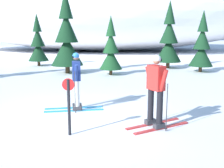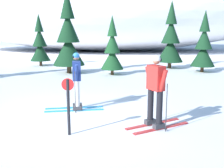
{
  "view_description": "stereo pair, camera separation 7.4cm",
  "coord_description": "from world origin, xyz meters",
  "views": [
    {
      "loc": [
        1.24,
        -7.13,
        2.38
      ],
      "look_at": [
        1.06,
        -0.05,
        0.95
      ],
      "focal_mm": 42.61,
      "sensor_mm": 36.0,
      "label": 1
    },
    {
      "loc": [
        1.31,
        -7.13,
        2.38
      ],
      "look_at": [
        1.06,
        -0.05,
        0.95
      ],
      "focal_mm": 42.61,
      "sensor_mm": 36.0,
      "label": 2
    }
  ],
  "objects": [
    {
      "name": "skier_navy_jacket",
      "position": [
        -0.04,
        0.67,
        0.9
      ],
      "size": [
        1.81,
        0.77,
        1.74
      ],
      "color": "#2893CC",
      "rests_on": "ground"
    },
    {
      "name": "skier_red_jacket",
      "position": [
        2.15,
        -0.77,
        0.96
      ],
      "size": [
        1.66,
        1.24,
        1.81
      ],
      "color": "red",
      "rests_on": "ground"
    },
    {
      "name": "snow_ridge_background",
      "position": [
        -0.55,
        25.54,
        4.7
      ],
      "size": [
        40.02,
        20.44,
        9.4
      ],
      "primitive_type": "ellipsoid",
      "color": "white",
      "rests_on": "ground"
    },
    {
      "name": "pine_tree_left",
      "position": [
        -4.24,
        10.88,
        1.47
      ],
      "size": [
        1.36,
        1.36,
        3.51
      ],
      "color": "#47301E",
      "rests_on": "ground"
    },
    {
      "name": "pine_tree_center_right",
      "position": [
        0.81,
        7.22,
        1.33
      ],
      "size": [
        1.23,
        1.23,
        3.18
      ],
      "color": "#47301E",
      "rests_on": "ground"
    },
    {
      "name": "ground_plane",
      "position": [
        0.0,
        0.0,
        0.0
      ],
      "size": [
        120.0,
        120.0,
        0.0
      ],
      "primitive_type": "plane",
      "color": "white"
    },
    {
      "name": "pine_tree_center_left",
      "position": [
        -1.66,
        7.73,
        1.93
      ],
      "size": [
        1.78,
        1.78,
        4.61
      ],
      "color": "#47301E",
      "rests_on": "ground"
    },
    {
      "name": "pine_tree_right",
      "position": [
        4.39,
        9.93,
        1.77
      ],
      "size": [
        1.63,
        1.63,
        4.22
      ],
      "color": "#47301E",
      "rests_on": "ground"
    },
    {
      "name": "trail_marker_post",
      "position": [
        0.11,
        -1.34,
        0.76
      ],
      "size": [
        0.28,
        0.07,
        1.33
      ],
      "color": "black",
      "rests_on": "ground"
    },
    {
      "name": "pine_tree_far_right",
      "position": [
        6.0,
        8.36,
        1.48
      ],
      "size": [
        1.36,
        1.36,
        3.53
      ],
      "color": "#47301E",
      "rests_on": "ground"
    }
  ]
}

